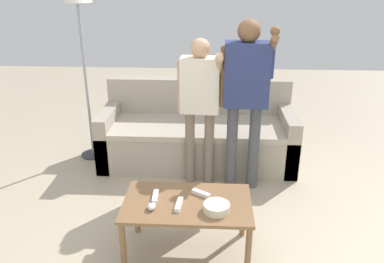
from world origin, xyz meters
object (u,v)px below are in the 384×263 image
object	(u,v)px
game_remote_nunchuk	(152,206)
coffee_table	(187,209)
couch	(198,134)
floor_lamp	(78,9)
game_remote_wand_near	(155,196)
snack_bowl	(217,208)
player_right	(246,88)
player_center	(200,96)
game_remote_wand_far	(179,204)
game_remote_wand_spare	(201,193)

from	to	relation	value
game_remote_nunchuk	coffee_table	bearing A→B (deg)	23.15
couch	floor_lamp	xyz separation A→B (m)	(-1.23, 0.02, 1.35)
couch	game_remote_wand_near	size ratio (longest dim) A/B	12.75
coffee_table	game_remote_nunchuk	world-z (taller)	game_remote_nunchuk
snack_bowl	player_right	xyz separation A→B (m)	(0.26, 1.15, 0.54)
coffee_table	snack_bowl	distance (m)	0.25
game_remote_wand_near	game_remote_nunchuk	bearing A→B (deg)	-92.40
floor_lamp	player_center	xyz separation A→B (m)	(1.27, -0.55, -0.73)
floor_lamp	game_remote_wand_far	distance (m)	2.39
game_remote_nunchuk	game_remote_wand_spare	size ratio (longest dim) A/B	0.60
couch	floor_lamp	distance (m)	1.83
game_remote_nunchuk	game_remote_wand_far	bearing A→B (deg)	13.06
snack_bowl	player_center	xyz separation A→B (m)	(-0.16, 1.21, 0.43)
game_remote_wand_spare	couch	bearing A→B (deg)	93.24
player_center	game_remote_wand_far	distance (m)	1.25
game_remote_wand_near	floor_lamp	bearing A→B (deg)	121.17
floor_lamp	game_remote_wand_far	bearing A→B (deg)	-55.92
game_remote_nunchuk	game_remote_wand_spare	distance (m)	0.39
coffee_table	floor_lamp	distance (m)	2.41
game_remote_wand_near	game_remote_wand_far	xyz separation A→B (m)	(0.18, -0.10, 0.00)
snack_bowl	game_remote_wand_far	distance (m)	0.27
player_right	game_remote_nunchuk	bearing A→B (deg)	-122.06
player_center	game_remote_wand_near	bearing A→B (deg)	-105.06
coffee_table	player_center	distance (m)	1.22
game_remote_wand_near	game_remote_wand_spare	xyz separation A→B (m)	(0.33, 0.06, 0.00)
couch	game_remote_wand_near	xyz separation A→B (m)	(-0.25, -1.60, 0.17)
couch	game_remote_nunchuk	world-z (taller)	couch
couch	snack_bowl	distance (m)	1.77
coffee_table	game_remote_wand_spare	world-z (taller)	game_remote_wand_spare
snack_bowl	game_remote_wand_near	world-z (taller)	snack_bowl
floor_lamp	game_remote_wand_near	world-z (taller)	floor_lamp
player_center	floor_lamp	bearing A→B (deg)	156.42
game_remote_wand_far	game_remote_wand_spare	xyz separation A→B (m)	(0.15, 0.16, 0.00)
snack_bowl	game_remote_wand_far	world-z (taller)	snack_bowl
floor_lamp	game_remote_wand_near	distance (m)	2.23
coffee_table	game_remote_wand_far	xyz separation A→B (m)	(-0.06, -0.06, 0.07)
game_remote_wand_near	game_remote_wand_far	distance (m)	0.21
floor_lamp	game_remote_nunchuk	bearing A→B (deg)	-61.04
floor_lamp	player_right	size ratio (longest dim) A/B	1.19
game_remote_nunchuk	player_center	world-z (taller)	player_center
snack_bowl	game_remote_wand_spare	size ratio (longest dim) A/B	1.27
coffee_table	couch	bearing A→B (deg)	89.67
game_remote_wand_far	floor_lamp	bearing A→B (deg)	124.08
player_right	game_remote_wand_far	world-z (taller)	player_right
couch	game_remote_wand_spare	world-z (taller)	couch
couch	coffee_table	xyz separation A→B (m)	(-0.01, -1.64, 0.10)
player_center	game_remote_wand_near	xyz separation A→B (m)	(-0.29, -1.07, -0.44)
coffee_table	game_remote_wand_near	bearing A→B (deg)	171.49
player_center	game_remote_wand_spare	distance (m)	1.10
couch	coffee_table	world-z (taller)	couch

